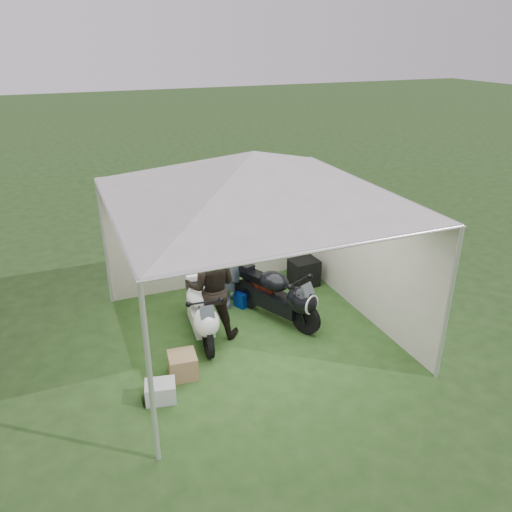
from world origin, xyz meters
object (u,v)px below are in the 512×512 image
object	(u,v)px
motorcycle_white	(201,311)
canopy_tent	(253,180)
motorcycle_black	(281,295)
person_dark_jacket	(212,288)
crate_1	(183,365)
person_blue_jacket	(228,256)
crate_0	(161,391)
paddock_stand	(245,298)
equipment_box	(304,273)

from	to	relation	value
motorcycle_white	canopy_tent	bearing A→B (deg)	-8.26
motorcycle_white	motorcycle_black	bearing A→B (deg)	4.77
person_dark_jacket	crate_1	distance (m)	1.33
canopy_tent	person_blue_jacket	world-z (taller)	canopy_tent
crate_0	crate_1	world-z (taller)	crate_1
paddock_stand	person_dark_jacket	bearing A→B (deg)	-139.80
paddock_stand	motorcycle_black	bearing A→B (deg)	-65.27
equipment_box	person_dark_jacket	bearing A→B (deg)	-155.20
person_dark_jacket	motorcycle_black	bearing A→B (deg)	-159.03
person_dark_jacket	crate_0	bearing A→B (deg)	72.03
person_blue_jacket	equipment_box	world-z (taller)	person_blue_jacket
equipment_box	crate_1	size ratio (longest dim) A/B	1.35
motorcycle_white	person_blue_jacket	size ratio (longest dim) A/B	0.93
person_dark_jacket	crate_1	bearing A→B (deg)	73.95
crate_1	person_dark_jacket	bearing A→B (deg)	50.14
paddock_stand	crate_1	distance (m)	2.22
person_blue_jacket	crate_0	world-z (taller)	person_blue_jacket
equipment_box	crate_1	xyz separation A→B (m)	(-2.89, -1.88, -0.09)
person_dark_jacket	canopy_tent	bearing A→B (deg)	-177.95
canopy_tent	crate_0	xyz separation A→B (m)	(-1.75, -1.04, -2.44)
motorcycle_white	equipment_box	size ratio (longest dim) A/B	3.34
crate_1	motorcycle_white	bearing A→B (deg)	57.66
paddock_stand	person_blue_jacket	world-z (taller)	person_blue_jacket
crate_0	crate_1	xyz separation A→B (m)	(0.41, 0.40, 0.04)
motorcycle_white	crate_1	xyz separation A→B (m)	(-0.53, -0.83, -0.31)
equipment_box	paddock_stand	bearing A→B (deg)	-167.31
canopy_tent	motorcycle_black	distance (m)	2.16
equipment_box	crate_1	world-z (taller)	equipment_box
canopy_tent	paddock_stand	size ratio (longest dim) A/B	15.54
canopy_tent	person_blue_jacket	bearing A→B (deg)	92.02
crate_0	person_dark_jacket	bearing A→B (deg)	48.22
person_blue_jacket	crate_0	size ratio (longest dim) A/B	4.74
canopy_tent	crate_1	size ratio (longest dim) A/B	14.52
motorcycle_white	person_dark_jacket	size ratio (longest dim) A/B	1.04
person_dark_jacket	person_blue_jacket	size ratio (longest dim) A/B	0.89
crate_1	paddock_stand	bearing A→B (deg)	45.33
motorcycle_white	motorcycle_black	distance (m)	1.38
motorcycle_black	person_blue_jacket	xyz separation A→B (m)	(-0.60, 0.90, 0.44)
motorcycle_white	crate_0	world-z (taller)	motorcycle_white
person_blue_jacket	crate_0	distance (m)	2.85
person_dark_jacket	equipment_box	size ratio (longest dim) A/B	3.20
person_blue_jacket	crate_0	bearing A→B (deg)	-2.84
motorcycle_black	canopy_tent	bearing A→B (deg)	173.32
paddock_stand	person_dark_jacket	size ratio (longest dim) A/B	0.22
canopy_tent	crate_1	world-z (taller)	canopy_tent
motorcycle_black	paddock_stand	size ratio (longest dim) A/B	4.68
person_dark_jacket	equipment_box	world-z (taller)	person_dark_jacket
person_blue_jacket	canopy_tent	bearing A→B (deg)	38.03
canopy_tent	crate_1	xyz separation A→B (m)	(-1.34, -0.64, -2.40)
canopy_tent	person_dark_jacket	world-z (taller)	canopy_tent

